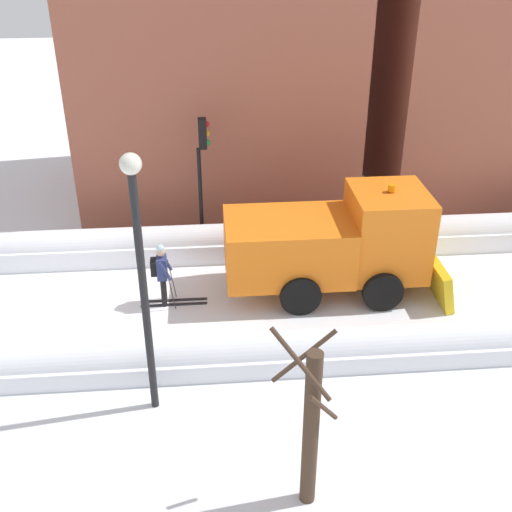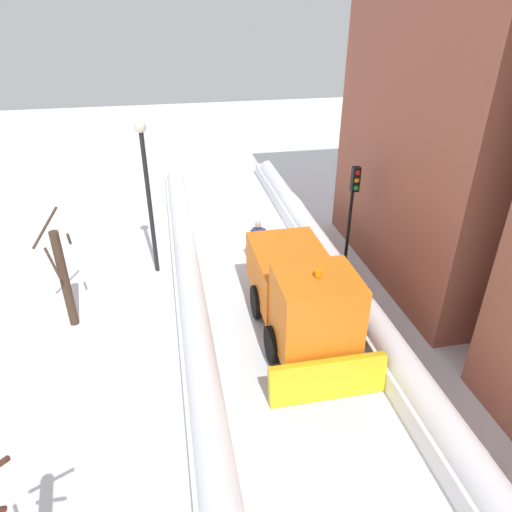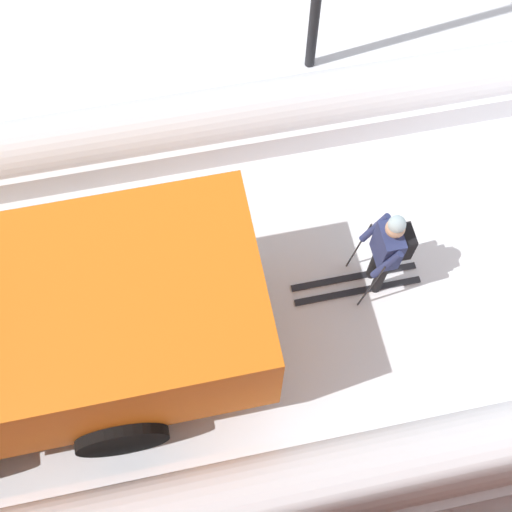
{
  "view_description": "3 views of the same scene",
  "coord_description": "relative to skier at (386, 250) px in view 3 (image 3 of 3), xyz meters",
  "views": [
    {
      "loc": [
        14.32,
        3.66,
        9.53
      ],
      "look_at": [
        -0.84,
        4.96,
        0.98
      ],
      "focal_mm": 44.18,
      "sensor_mm": 36.0,
      "label": 1
    },
    {
      "loc": [
        3.1,
        18.38,
        9.36
      ],
      "look_at": [
        0.23,
        4.03,
        1.16
      ],
      "focal_mm": 32.58,
      "sensor_mm": 36.0,
      "label": 2
    },
    {
      "loc": [
        -3.27,
        4.72,
        8.27
      ],
      "look_at": [
        -0.16,
        4.08,
        1.52
      ],
      "focal_mm": 44.85,
      "sensor_mm": 36.0,
      "label": 3
    }
  ],
  "objects": [
    {
      "name": "skier",
      "position": [
        0.0,
        0.0,
        0.0
      ],
      "size": [
        0.62,
        1.8,
        1.81
      ],
      "color": "black",
      "rests_on": "ground"
    }
  ]
}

